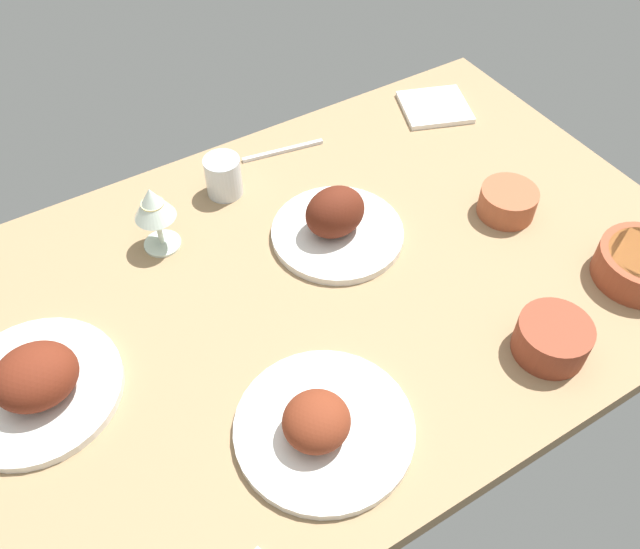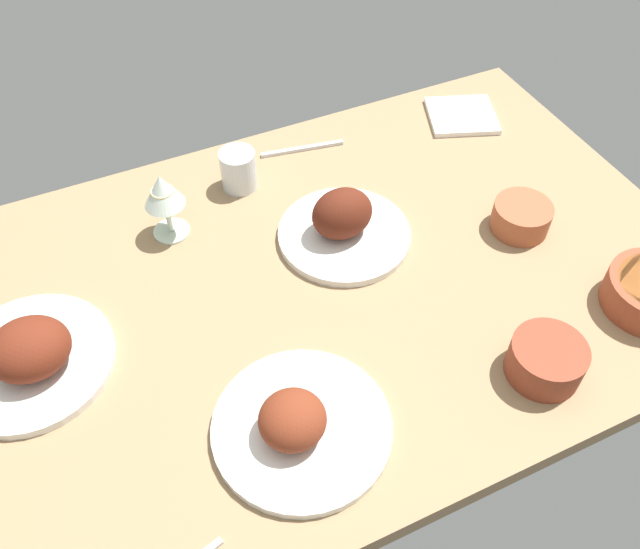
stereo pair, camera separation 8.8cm
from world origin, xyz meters
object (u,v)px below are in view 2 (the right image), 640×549
at_px(plate_far_side, 343,224).
at_px(bowl_sauce, 546,359).
at_px(water_tumbler, 238,170).
at_px(bowl_cream, 521,216).
at_px(wine_glass, 163,194).
at_px(plate_center_main, 298,425).
at_px(spoon_loose, 302,149).
at_px(folded_napkin, 462,116).
at_px(plate_near_viewer, 30,355).

xyz_separation_m(plate_far_side, bowl_sauce, (-0.16, 0.41, -0.00)).
height_order(plate_far_side, water_tumbler, plate_far_side).
relative_size(bowl_cream, wine_glass, 0.80).
height_order(plate_center_main, plate_far_side, plate_far_side).
bearing_deg(spoon_loose, folded_napkin, -176.95).
bearing_deg(bowl_cream, water_tumbler, -37.41).
distance_m(plate_far_side, spoon_loose, 0.28).
bearing_deg(spoon_loose, bowl_cream, 135.80).
height_order(bowl_cream, wine_glass, wine_glass).
relative_size(bowl_sauce, spoon_loose, 0.66).
bearing_deg(bowl_sauce, plate_center_main, -9.15).
distance_m(bowl_cream, folded_napkin, 0.36).
bearing_deg(bowl_sauce, folded_napkin, -111.93).
xyz_separation_m(bowl_cream, water_tumbler, (0.45, -0.34, 0.01)).
relative_size(plate_far_side, wine_glass, 1.80).
height_order(plate_far_side, bowl_sauce, plate_far_side).
height_order(folded_napkin, spoon_loose, folded_napkin).
bearing_deg(wine_glass, plate_center_main, 96.02).
bearing_deg(folded_napkin, wine_glass, 6.23).
distance_m(plate_near_viewer, water_tumbler, 0.53).
bearing_deg(spoon_loose, water_tumbler, 27.34).
xyz_separation_m(plate_near_viewer, water_tumbler, (-0.46, -0.28, 0.01)).
xyz_separation_m(plate_center_main, plate_near_viewer, (0.34, -0.29, 0.01)).
distance_m(plate_far_side, bowl_cream, 0.34).
xyz_separation_m(water_tumbler, spoon_loose, (-0.16, -0.05, -0.04)).
bearing_deg(plate_near_viewer, bowl_cream, 175.98).
bearing_deg(bowl_cream, plate_near_viewer, -4.02).
bearing_deg(plate_near_viewer, plate_center_main, 139.94).
distance_m(plate_center_main, folded_napkin, 0.87).
xyz_separation_m(plate_near_viewer, folded_napkin, (-1.00, -0.28, -0.03)).
bearing_deg(bowl_cream, spoon_loose, -54.13).
bearing_deg(plate_far_side, wine_glass, -27.24).
distance_m(bowl_sauce, bowl_cream, 0.33).
distance_m(bowl_sauce, wine_glass, 0.72).
relative_size(plate_center_main, bowl_sauce, 2.26).
height_order(plate_far_side, plate_near_viewer, plate_far_side).
bearing_deg(wine_glass, plate_far_side, 152.76).
relative_size(plate_center_main, water_tumbler, 3.29).
distance_m(plate_center_main, plate_near_viewer, 0.44).
distance_m(plate_near_viewer, spoon_loose, 0.70).
distance_m(plate_far_side, folded_napkin, 0.47).
xyz_separation_m(bowl_sauce, bowl_cream, (-0.16, -0.29, -0.00)).
bearing_deg(spoon_loose, plate_center_main, 75.64).
xyz_separation_m(plate_center_main, plate_far_side, (-0.24, -0.34, 0.01)).
bearing_deg(plate_near_viewer, spoon_loose, -151.95).
bearing_deg(folded_napkin, bowl_cream, 74.92).
bearing_deg(bowl_cream, plate_far_side, -20.37).
bearing_deg(water_tumbler, plate_center_main, 78.49).
relative_size(plate_far_side, spoon_loose, 1.38).
bearing_deg(plate_center_main, bowl_cream, -158.38).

